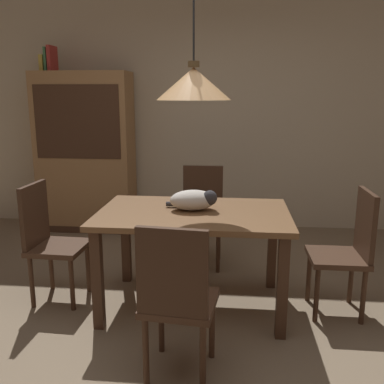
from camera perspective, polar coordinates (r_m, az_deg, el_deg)
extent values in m
plane|color=#847056|center=(2.98, -1.79, -19.17)|extent=(10.00, 10.00, 0.00)
cube|color=beige|center=(5.17, 1.95, 11.36)|extent=(6.40, 0.10, 2.90)
cube|color=brown|center=(3.12, 0.21, -2.97)|extent=(1.40, 0.90, 0.04)
cube|color=#472D1E|center=(3.01, -12.59, -11.48)|extent=(0.07, 0.07, 0.71)
cube|color=#472D1E|center=(2.90, 12.05, -12.50)|extent=(0.07, 0.07, 0.71)
cube|color=#472D1E|center=(3.71, -8.86, -6.63)|extent=(0.07, 0.07, 0.71)
cube|color=#472D1E|center=(3.61, 10.72, -7.24)|extent=(0.07, 0.07, 0.71)
cube|color=#472D1E|center=(3.30, 18.90, -8.32)|extent=(0.40, 0.40, 0.04)
cube|color=#40291B|center=(3.26, 22.31, -4.00)|extent=(0.04, 0.38, 0.48)
cylinder|color=#472D1E|center=(3.49, 15.43, -10.86)|extent=(0.04, 0.04, 0.41)
cylinder|color=#472D1E|center=(3.21, 16.41, -13.13)|extent=(0.04, 0.04, 0.41)
cylinder|color=#472D1E|center=(3.56, 20.60, -10.76)|extent=(0.04, 0.04, 0.41)
cylinder|color=#472D1E|center=(3.28, 22.04, -12.95)|extent=(0.04, 0.04, 0.41)
cube|color=#472D1E|center=(3.47, -17.46, -7.14)|extent=(0.41, 0.41, 0.04)
cube|color=#40291B|center=(3.47, -20.44, -2.85)|extent=(0.05, 0.38, 0.48)
cylinder|color=#472D1E|center=(3.36, -15.84, -11.88)|extent=(0.04, 0.04, 0.41)
cylinder|color=#472D1E|center=(3.63, -13.82, -9.86)|extent=(0.04, 0.04, 0.41)
cylinder|color=#472D1E|center=(3.49, -20.76, -11.25)|extent=(0.04, 0.04, 0.41)
cylinder|color=#472D1E|center=(3.75, -18.43, -9.37)|extent=(0.04, 0.04, 0.41)
cube|color=#472D1E|center=(2.49, -1.59, -14.66)|extent=(0.44, 0.44, 0.04)
cube|color=#40291B|center=(2.22, -2.70, -10.79)|extent=(0.38, 0.07, 0.48)
cylinder|color=#472D1E|center=(2.71, 2.70, -17.66)|extent=(0.04, 0.04, 0.41)
cylinder|color=#472D1E|center=(2.77, -4.15, -16.96)|extent=(0.04, 0.04, 0.41)
cylinder|color=#472D1E|center=(2.44, 1.46, -21.40)|extent=(0.04, 0.04, 0.41)
cylinder|color=#472D1E|center=(2.51, -6.24, -20.47)|extent=(0.04, 0.04, 0.41)
cube|color=#472D1E|center=(3.97, 1.30, -4.01)|extent=(0.40, 0.40, 0.04)
cube|color=#40291B|center=(4.08, 1.49, 0.21)|extent=(0.38, 0.04, 0.48)
cylinder|color=#472D1E|center=(3.91, -1.24, -7.79)|extent=(0.04, 0.04, 0.41)
cylinder|color=#472D1E|center=(3.89, 3.50, -7.93)|extent=(0.04, 0.04, 0.41)
cylinder|color=#472D1E|center=(4.21, -0.76, -6.27)|extent=(0.04, 0.04, 0.41)
cylinder|color=#472D1E|center=(4.19, 3.63, -6.38)|extent=(0.04, 0.04, 0.41)
ellipsoid|color=silver|center=(3.14, 0.10, -1.09)|extent=(0.38, 0.28, 0.15)
sphere|color=#333338|center=(3.11, 2.41, -0.78)|extent=(0.11, 0.11, 0.11)
cylinder|color=#333338|center=(3.22, -1.90, -1.65)|extent=(0.18, 0.04, 0.04)
cone|color=#E0A86B|center=(3.01, 0.23, 14.35)|extent=(0.52, 0.52, 0.22)
cylinder|color=#513D23|center=(3.01, 0.23, 16.82)|extent=(0.08, 0.08, 0.04)
cube|color=#A87A4C|center=(5.17, -14.10, 5.15)|extent=(1.10, 0.44, 1.85)
cube|color=#472D1E|center=(4.93, -15.21, 9.05)|extent=(0.97, 0.01, 0.81)
cube|color=#472D1E|center=(5.36, -13.59, -4.27)|extent=(1.12, 0.45, 0.08)
cube|color=gold|center=(5.30, -19.26, 16.02)|extent=(0.04, 0.20, 0.18)
cube|color=#427A4C|center=(5.29, -18.77, 16.50)|extent=(0.03, 0.20, 0.26)
cube|color=#B73833|center=(5.27, -18.27, 16.66)|extent=(0.04, 0.22, 0.28)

